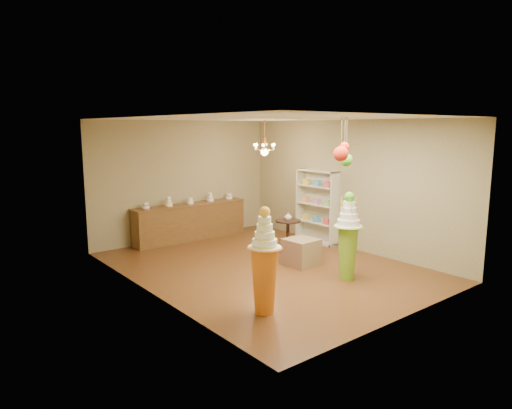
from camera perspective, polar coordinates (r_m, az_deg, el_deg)
floor at (r=9.45m, az=1.15°, el=-7.78°), size 6.50×6.50×0.00m
ceiling at (r=9.02m, az=1.22°, el=10.74°), size 6.50×6.50×0.00m
wall_back at (r=11.77m, az=-9.00°, el=3.03°), size 5.00×0.04×3.00m
wall_front at (r=6.97m, az=18.55°, el=-1.82°), size 5.00×0.04×3.00m
wall_left at (r=7.77m, az=-13.13°, el=-0.43°), size 0.04×6.50×3.00m
wall_right at (r=10.87m, az=11.38°, el=2.42°), size 0.04×6.50×3.00m
pedestal_green at (r=8.67m, az=11.41°, el=-4.61°), size 0.62×0.62×1.66m
pedestal_orange at (r=7.00m, az=1.07°, el=-8.31°), size 0.63×0.63×1.66m
burlap_riser at (r=9.53m, az=5.67°, el=-5.93°), size 0.64×0.64×0.55m
sideboard at (r=11.69m, az=-8.19°, el=-2.07°), size 3.04×0.54×1.16m
shelving_unit at (r=11.36m, az=7.67°, el=-0.22°), size 0.33×1.20×1.80m
round_table at (r=10.45m, az=4.00°, el=-3.37°), size 0.61×0.61×0.74m
vase at (r=10.38m, az=4.03°, el=-1.48°), size 0.21×0.21×0.17m
pom_red_left at (r=7.68m, az=10.56°, el=6.26°), size 0.25×0.25×0.73m
pom_green_mid at (r=8.24m, az=11.17°, el=5.51°), size 0.23×0.23×0.86m
pom_red_right at (r=7.85m, az=11.00°, el=7.11°), size 0.16×0.16×0.58m
chandelier at (r=10.86m, az=1.07°, el=6.86°), size 0.71×0.71×0.85m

